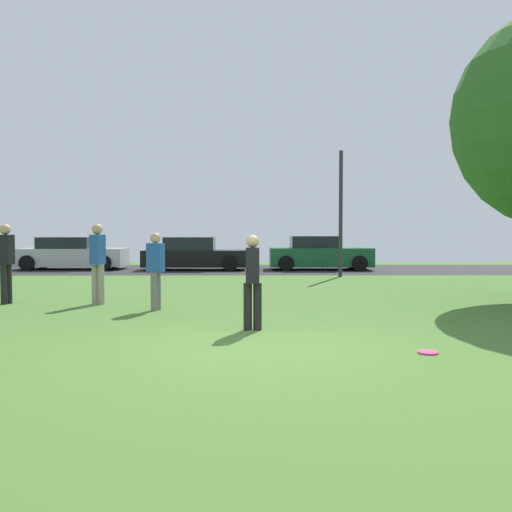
# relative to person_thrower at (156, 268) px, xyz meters

# --- Properties ---
(ground_plane) EXTENTS (44.00, 44.00, 0.00)m
(ground_plane) POSITION_rel_person_thrower_xyz_m (2.06, -3.82, -0.87)
(ground_plane) COLOR #47702D
(road_strip) EXTENTS (44.00, 6.40, 0.01)m
(road_strip) POSITION_rel_person_thrower_xyz_m (2.06, 12.18, -0.87)
(road_strip) COLOR #28282B
(road_strip) RESTS_ON ground_plane
(person_thrower) EXTENTS (0.37, 0.30, 1.59)m
(person_thrower) POSITION_rel_person_thrower_xyz_m (0.00, 0.00, 0.00)
(person_thrower) COLOR slate
(person_thrower) RESTS_ON ground_plane
(person_catcher) EXTENTS (0.37, 0.30, 1.79)m
(person_catcher) POSITION_rel_person_thrower_xyz_m (-3.52, 1.00, 0.13)
(person_catcher) COLOR black
(person_catcher) RESTS_ON ground_plane
(person_bystander) EXTENTS (0.31, 0.37, 1.79)m
(person_bystander) POSITION_rel_person_thrower_xyz_m (-1.45, 0.94, 0.13)
(person_bystander) COLOR gray
(person_bystander) RESTS_ON ground_plane
(person_walking) EXTENTS (0.30, 0.32, 1.57)m
(person_walking) POSITION_rel_person_thrower_xyz_m (1.99, -2.31, -0.02)
(person_walking) COLOR black
(person_walking) RESTS_ON ground_plane
(frisbee_disc) EXTENTS (0.27, 0.27, 0.03)m
(frisbee_disc) POSITION_rel_person_thrower_xyz_m (4.32, -4.06, -0.86)
(frisbee_disc) COLOR #EA2D6B
(frisbee_disc) RESTS_ON ground_plane
(parked_car_silver) EXTENTS (4.52, 1.98, 1.38)m
(parked_car_silver) POSITION_rel_person_thrower_xyz_m (-5.78, 12.32, -0.23)
(parked_car_silver) COLOR #B7B7BC
(parked_car_silver) RESTS_ON ground_plane
(parked_car_black) EXTENTS (4.31, 1.92, 1.39)m
(parked_car_black) POSITION_rel_person_thrower_xyz_m (-0.48, 11.91, -0.24)
(parked_car_black) COLOR black
(parked_car_black) RESTS_ON ground_plane
(parked_car_green) EXTENTS (4.30, 2.03, 1.43)m
(parked_car_green) POSITION_rel_person_thrower_xyz_m (4.84, 12.05, -0.21)
(parked_car_green) COLOR #195633
(parked_car_green) RESTS_ON ground_plane
(street_lamp_post) EXTENTS (0.14, 0.14, 4.50)m
(street_lamp_post) POSITION_rel_person_thrower_xyz_m (5.15, 8.38, 1.38)
(street_lamp_post) COLOR #2D2D33
(street_lamp_post) RESTS_ON ground_plane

